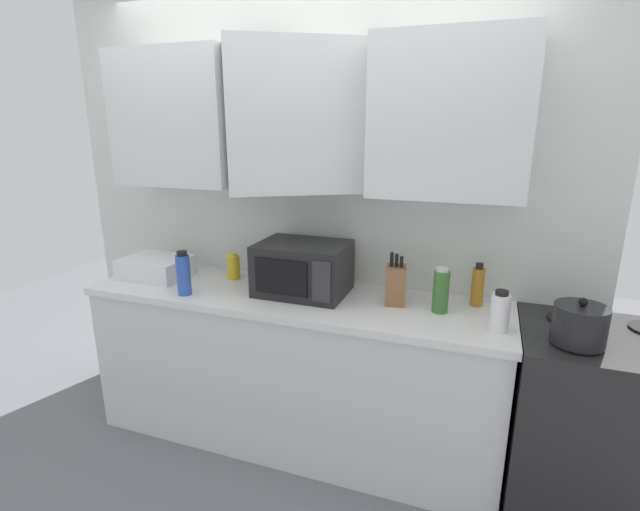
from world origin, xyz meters
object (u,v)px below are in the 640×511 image
object	(u,v)px
dish_rack	(156,267)
bottle_amber_vinegar	(478,286)
microwave	(303,268)
bottle_green_oil	(441,291)
kettle	(580,324)
bottle_blue_cleaner	(183,274)
stove_range	(598,426)
bottle_yellow_mustard	(234,267)
knife_block	(396,284)
bottle_white_jar	(500,312)

from	to	relation	value
dish_rack	bottle_amber_vinegar	xyz separation A→B (m)	(1.85, 0.17, 0.04)
microwave	bottle_green_oil	bearing A→B (deg)	-1.90
kettle	bottle_blue_cleaner	world-z (taller)	bottle_blue_cleaner
kettle	dish_rack	bearing A→B (deg)	175.96
bottle_green_oil	kettle	bearing A→B (deg)	-17.14
stove_range	kettle	world-z (taller)	kettle
dish_rack	bottle_green_oil	bearing A→B (deg)	0.65
bottle_amber_vinegar	bottle_yellow_mustard	bearing A→B (deg)	-178.27
dish_rack	bottle_amber_vinegar	bearing A→B (deg)	5.25
microwave	knife_block	world-z (taller)	microwave
bottle_amber_vinegar	bottle_blue_cleaner	xyz separation A→B (m)	(-1.50, -0.37, 0.01)
bottle_blue_cleaner	bottle_white_jar	bearing A→B (deg)	2.90
bottle_amber_vinegar	microwave	bearing A→B (deg)	-172.05
knife_block	bottle_yellow_mustard	distance (m)	0.99
bottle_green_oil	bottle_blue_cleaner	world-z (taller)	bottle_blue_cleaner
kettle	bottle_green_oil	xyz separation A→B (m)	(-0.58, 0.18, 0.02)
microwave	bottle_green_oil	size ratio (longest dim) A/B	2.11
bottle_amber_vinegar	bottle_yellow_mustard	distance (m)	1.39
bottle_white_jar	microwave	bearing A→B (deg)	170.83
microwave	bottle_blue_cleaner	size ratio (longest dim) A/B	1.97
kettle	knife_block	distance (m)	0.84
bottle_amber_vinegar	bottle_yellow_mustard	xyz separation A→B (m)	(-1.39, -0.04, -0.03)
stove_range	bottle_blue_cleaner	bearing A→B (deg)	-175.04
stove_range	bottle_green_oil	xyz separation A→B (m)	(-0.75, 0.04, 0.56)
bottle_blue_cleaner	bottle_green_oil	bearing A→B (deg)	9.36
kettle	stove_range	bearing A→B (deg)	39.47
bottle_white_jar	dish_rack	bearing A→B (deg)	176.50
kettle	microwave	distance (m)	1.34
kettle	dish_rack	size ratio (longest dim) A/B	0.56
dish_rack	bottle_green_oil	world-z (taller)	bottle_green_oil
knife_block	bottle_green_oil	size ratio (longest dim) A/B	1.21
kettle	microwave	bearing A→B (deg)	171.23
bottle_blue_cleaner	bottle_white_jar	xyz separation A→B (m)	(1.61, 0.08, -0.03)
microwave	bottle_amber_vinegar	xyz separation A→B (m)	(0.90, 0.13, -0.04)
microwave	bottle_yellow_mustard	size ratio (longest dim) A/B	3.01
bottle_yellow_mustard	bottle_white_jar	distance (m)	1.51
dish_rack	knife_block	world-z (taller)	knife_block
stove_range	dish_rack	size ratio (longest dim) A/B	2.40
kettle	bottle_yellow_mustard	bearing A→B (deg)	170.91
stove_range	bottle_amber_vinegar	size ratio (longest dim) A/B	4.05
bottle_amber_vinegar	bottle_white_jar	xyz separation A→B (m)	(0.10, -0.29, -0.01)
bottle_amber_vinegar	bottle_white_jar	size ratio (longest dim) A/B	1.17
dish_rack	bottle_yellow_mustard	bearing A→B (deg)	15.52
bottle_green_oil	bottle_yellow_mustard	world-z (taller)	bottle_green_oil
bottle_yellow_mustard	bottle_green_oil	bearing A→B (deg)	-5.10
knife_block	bottle_amber_vinegar	distance (m)	0.41
kettle	bottle_white_jar	world-z (taller)	kettle
stove_range	bottle_blue_cleaner	distance (m)	2.17
kettle	bottle_white_jar	size ratio (longest dim) A/B	1.10
bottle_amber_vinegar	dish_rack	bearing A→B (deg)	-174.75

